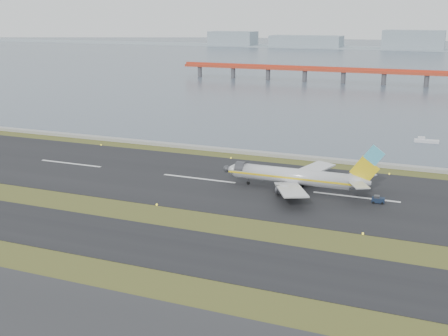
# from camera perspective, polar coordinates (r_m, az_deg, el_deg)

# --- Properties ---
(ground) EXTENTS (1000.00, 1000.00, 0.00)m
(ground) POSITION_cam_1_polar(r_m,az_deg,el_deg) (119.35, -8.58, -4.91)
(ground) COLOR #3C4619
(ground) RESTS_ON ground
(taxiway_strip) EXTENTS (1000.00, 18.00, 0.10)m
(taxiway_strip) POSITION_cam_1_polar(r_m,az_deg,el_deg) (109.93, -11.77, -6.85)
(taxiway_strip) COLOR black
(taxiway_strip) RESTS_ON ground
(runway_strip) EXTENTS (1000.00, 45.00, 0.10)m
(runway_strip) POSITION_cam_1_polar(r_m,az_deg,el_deg) (144.52, -2.56, -1.10)
(runway_strip) COLOR black
(runway_strip) RESTS_ON ground
(seawall) EXTENTS (1000.00, 2.50, 1.00)m
(seawall) POSITION_cam_1_polar(r_m,az_deg,el_deg) (171.17, 1.62, 1.70)
(seawall) COLOR #999993
(seawall) RESTS_ON ground
(bay_water) EXTENTS (1400.00, 800.00, 1.30)m
(bay_water) POSITION_cam_1_polar(r_m,az_deg,el_deg) (560.33, 16.40, 10.61)
(bay_water) COLOR #414D5E
(bay_water) RESTS_ON ground
(red_pier) EXTENTS (260.00, 5.00, 10.20)m
(red_pier) POSITION_cam_1_polar(r_m,az_deg,el_deg) (349.53, 15.97, 9.29)
(red_pier) COLOR #BB3920
(red_pier) RESTS_ON ground
(far_shoreline) EXTENTS (1400.00, 80.00, 60.50)m
(far_shoreline) POSITION_cam_1_polar(r_m,az_deg,el_deg) (718.03, 18.96, 11.82)
(far_shoreline) COLOR #8C9CA6
(far_shoreline) RESTS_ON ground
(airliner) EXTENTS (38.52, 32.89, 12.80)m
(airliner) POSITION_cam_1_polar(r_m,az_deg,el_deg) (135.13, 7.49, -0.89)
(airliner) COLOR silver
(airliner) RESTS_ON ground
(pushback_tug) EXTENTS (2.92, 1.85, 1.80)m
(pushback_tug) POSITION_cam_1_polar(r_m,az_deg,el_deg) (130.41, 15.37, -3.12)
(pushback_tug) COLOR #131F34
(pushback_tug) RESTS_ON ground
(workboat_near) EXTENTS (7.92, 2.85, 1.90)m
(workboat_near) POSITION_cam_1_polar(r_m,az_deg,el_deg) (196.71, 19.81, 2.62)
(workboat_near) COLOR silver
(workboat_near) RESTS_ON ground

